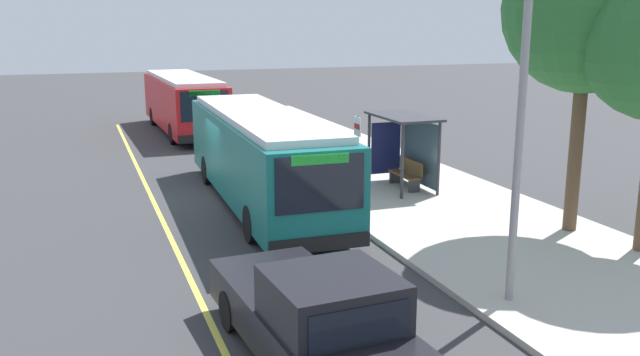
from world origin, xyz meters
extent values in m
plane|color=#38383A|center=(0.00, 0.00, 0.00)|extent=(120.00, 120.00, 0.00)
cube|color=#B7B2A8|center=(0.00, 6.00, 0.07)|extent=(44.00, 6.40, 0.15)
cube|color=#E0D64C|center=(0.00, -2.20, 0.00)|extent=(36.00, 0.14, 0.01)
cube|color=#146B66|center=(1.38, 1.00, 1.55)|extent=(11.53, 2.80, 2.40)
cube|color=silver|center=(1.38, 1.00, 2.85)|extent=(10.60, 2.53, 0.20)
cube|color=black|center=(7.13, 0.87, 1.98)|extent=(0.09, 2.17, 1.34)
cube|color=black|center=(1.40, 2.29, 1.84)|extent=(10.10, 0.26, 1.06)
cube|color=silver|center=(1.40, 2.29, 0.57)|extent=(10.90, 0.27, 0.28)
cube|color=#26D83F|center=(7.13, 0.87, 2.57)|extent=(0.06, 1.40, 0.24)
cube|color=black|center=(7.14, 0.87, 0.53)|extent=(0.13, 2.50, 0.36)
cylinder|color=black|center=(4.96, 2.08, 0.50)|extent=(1.01, 0.30, 1.00)
cylinder|color=black|center=(4.91, -0.23, 0.50)|extent=(1.01, 0.30, 1.00)
cylinder|color=black|center=(-2.04, 2.23, 0.50)|extent=(1.01, 0.30, 1.00)
cylinder|color=black|center=(-2.09, -0.08, 0.50)|extent=(1.01, 0.30, 1.00)
cube|color=red|center=(-13.98, 0.96, 1.55)|extent=(10.72, 2.83, 2.40)
cube|color=silver|center=(-13.98, 0.96, 2.85)|extent=(9.86, 2.55, 0.20)
cube|color=black|center=(-8.63, 1.10, 1.98)|extent=(0.10, 2.17, 1.34)
cube|color=black|center=(-14.01, 2.25, 1.84)|extent=(9.38, 0.29, 1.06)
cube|color=white|center=(-14.01, 2.25, 0.57)|extent=(10.12, 0.30, 0.28)
cube|color=#26D83F|center=(-8.63, 1.10, 2.57)|extent=(0.07, 1.40, 0.24)
cube|color=black|center=(-8.62, 1.10, 0.53)|extent=(0.15, 2.50, 0.36)
cylinder|color=black|center=(-10.70, 2.20, 0.50)|extent=(1.01, 0.31, 1.00)
cylinder|color=black|center=(-10.64, -0.11, 0.50)|extent=(1.01, 0.31, 1.00)
cylinder|color=black|center=(-17.20, 2.03, 0.50)|extent=(1.01, 0.31, 1.00)
cylinder|color=black|center=(-17.14, -0.28, 0.50)|extent=(1.01, 0.31, 1.00)
cube|color=black|center=(11.38, -0.88, 0.68)|extent=(5.53, 2.38, 0.75)
cube|color=black|center=(12.32, -0.82, 1.45)|extent=(2.02, 2.03, 0.80)
cube|color=black|center=(13.27, -0.75, 1.40)|extent=(0.14, 1.60, 0.60)
cylinder|color=black|center=(9.70, -0.10, 0.38)|extent=(0.78, 0.29, 0.76)
cylinder|color=black|center=(9.83, -1.90, 0.38)|extent=(0.78, 0.29, 0.76)
cylinder|color=#333338|center=(2.69, 6.53, 1.35)|extent=(0.10, 0.10, 2.40)
cylinder|color=#333338|center=(2.69, 5.23, 1.35)|extent=(0.10, 0.10, 2.40)
cylinder|color=#333338|center=(0.09, 6.53, 1.35)|extent=(0.10, 0.10, 2.40)
cylinder|color=#333338|center=(0.09, 5.23, 1.35)|extent=(0.10, 0.10, 2.40)
cube|color=#333338|center=(1.39, 5.88, 2.59)|extent=(2.90, 1.60, 0.08)
cube|color=#4C606B|center=(1.39, 6.53, 1.35)|extent=(2.47, 0.04, 2.16)
cube|color=navy|center=(0.09, 5.88, 1.30)|extent=(0.06, 1.11, 1.82)
cube|color=brown|center=(1.38, 5.99, 0.60)|extent=(1.60, 0.44, 0.06)
cube|color=brown|center=(1.38, 6.23, 0.88)|extent=(1.60, 0.05, 0.44)
cube|color=#333338|center=(0.66, 5.99, 0.38)|extent=(0.08, 0.40, 0.45)
cube|color=#333338|center=(2.10, 5.99, 0.38)|extent=(0.08, 0.40, 0.45)
cylinder|color=#333338|center=(3.28, 3.45, 1.55)|extent=(0.07, 0.07, 2.80)
cube|color=white|center=(3.28, 3.43, 2.65)|extent=(0.44, 0.03, 0.56)
cube|color=red|center=(3.28, 3.42, 2.65)|extent=(0.40, 0.01, 0.16)
cylinder|color=brown|center=(7.21, 8.03, 2.26)|extent=(0.36, 0.36, 4.22)
sphere|color=#28662D|center=(7.21, 8.03, 5.98)|extent=(4.29, 4.29, 4.29)
cylinder|color=gray|center=(10.69, 3.66, 3.35)|extent=(0.16, 0.16, 6.40)
camera|label=1|loc=(21.51, -4.33, 5.65)|focal=38.12mm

